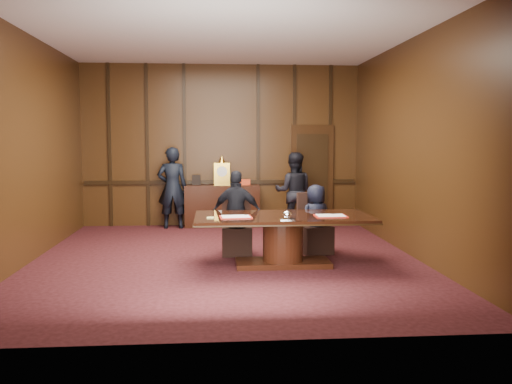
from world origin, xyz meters
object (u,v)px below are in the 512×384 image
(conference_table, at_px, (283,232))
(witness_right, at_px, (294,192))
(signatory_left, at_px, (237,213))
(sideboard, at_px, (222,204))
(witness_left, at_px, (172,188))
(signatory_right, at_px, (316,219))

(conference_table, distance_m, witness_right, 3.17)
(signatory_left, relative_size, witness_right, 0.85)
(witness_right, bearing_deg, conference_table, 88.55)
(sideboard, bearing_deg, conference_table, -77.43)
(witness_left, bearing_deg, signatory_right, 131.59)
(sideboard, distance_m, signatory_left, 2.97)
(witness_left, bearing_deg, witness_right, 168.05)
(conference_table, bearing_deg, signatory_left, 129.09)
(signatory_right, distance_m, witness_left, 3.79)
(sideboard, xyz_separation_m, signatory_left, (0.19, -2.96, 0.20))
(conference_table, xyz_separation_m, witness_right, (0.62, 3.10, 0.30))
(signatory_left, relative_size, witness_left, 0.80)
(signatory_left, bearing_deg, sideboard, -74.03)
(conference_table, height_order, witness_right, witness_right)
(conference_table, distance_m, signatory_left, 1.05)
(sideboard, relative_size, witness_left, 0.93)
(witness_left, relative_size, witness_right, 1.07)
(signatory_left, height_order, witness_right, witness_right)
(sideboard, distance_m, witness_right, 1.64)
(sideboard, xyz_separation_m, witness_left, (-1.05, -0.16, 0.38))
(signatory_right, bearing_deg, witness_left, -65.98)
(signatory_left, bearing_deg, conference_table, 141.42)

